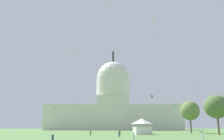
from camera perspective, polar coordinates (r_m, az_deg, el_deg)
capitol_building at (r=212.45m, az=0.27°, el=-7.98°), size 112.69×28.77×68.04m
event_tent at (r=88.34m, az=6.92°, el=-12.76°), size 6.56×6.99×5.41m
tree_east_mid at (r=111.33m, az=17.45°, el=-8.89°), size 8.35×9.43×13.40m
tree_east_near at (r=91.06m, az=22.91°, el=-7.78°), size 9.85×9.67×13.05m
person_white_mid_right at (r=52.35m, az=4.97°, el=-14.94°), size 0.52×0.52×1.54m
person_maroon_edge_east at (r=80.80m, az=1.78°, el=-14.25°), size 0.65×0.65×1.58m
person_navy_front_right at (r=40.70m, az=-13.48°, el=-15.16°), size 0.40×0.40×1.59m
person_white_front_center at (r=58.37m, az=20.13°, el=-14.04°), size 0.63×0.63×1.50m
person_denim_near_tree_west at (r=68.29m, az=1.65°, el=-14.47°), size 0.40×0.40×1.61m
person_teal_lawn_far_left at (r=66.18m, az=19.95°, el=-13.72°), size 0.52×0.52×1.73m
person_olive_front_left at (r=79.66m, az=-4.98°, el=-14.17°), size 0.52×0.52×1.72m
kite_green_low at (r=105.39m, az=9.16°, el=-6.01°), size 0.94×1.02×1.30m
kite_lime_high at (r=116.14m, az=-9.10°, el=3.89°), size 0.78×0.68×1.36m
kite_yellow_high at (r=120.74m, az=9.35°, el=10.93°), size 1.77×1.35×0.25m
kite_cyan_low at (r=140.83m, az=14.12°, el=-7.78°), size 1.12×1.11×0.83m
kite_black_low at (r=144.20m, az=-12.89°, el=-8.60°), size 1.28×0.97×4.07m
kite_gold_high at (r=87.35m, az=-1.75°, el=15.25°), size 1.56×1.50×0.36m
kite_red_high at (r=185.39m, az=-1.19°, el=0.00°), size 0.96×1.43×2.81m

